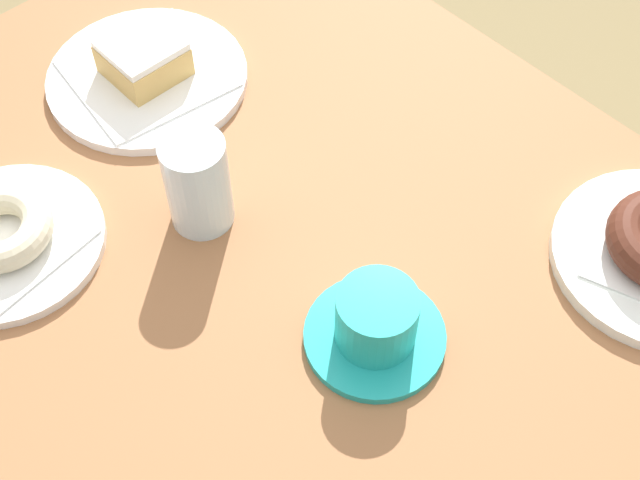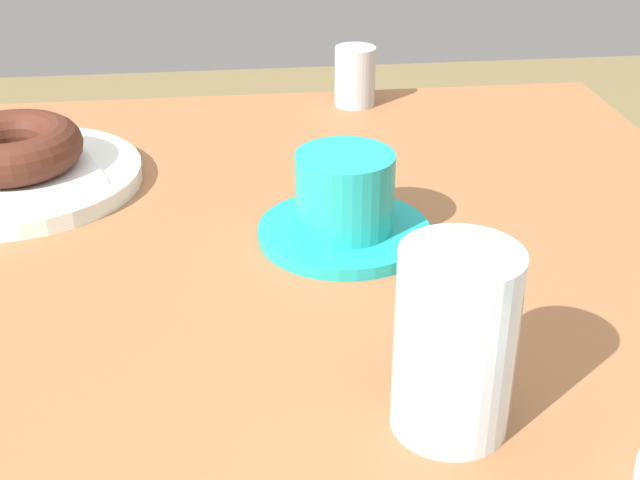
{
  "view_description": "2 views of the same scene",
  "coord_description": "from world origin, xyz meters",
  "px_view_note": "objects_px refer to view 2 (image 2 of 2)",
  "views": [
    {
      "loc": [
        0.42,
        -0.35,
        1.48
      ],
      "look_at": [
        0.05,
        -0.01,
        0.78
      ],
      "focal_mm": 49.05,
      "sensor_mm": 36.0,
      "label": 1
    },
    {
      "loc": [
        -0.46,
        0.06,
        1.07
      ],
      "look_at": [
        0.08,
        -0.01,
        0.77
      ],
      "focal_mm": 49.38,
      "sensor_mm": 36.0,
      "label": 2
    }
  ],
  "objects_px": {
    "plate_chocolate_ring": "(17,178)",
    "sugar_jar": "(355,76)",
    "coffee_cup": "(344,204)",
    "water_glass": "(455,342)",
    "donut_chocolate_ring": "(11,147)"
  },
  "relations": [
    {
      "from": "water_glass",
      "to": "donut_chocolate_ring",
      "type": "bearing_deg",
      "value": 40.06
    },
    {
      "from": "water_glass",
      "to": "sugar_jar",
      "type": "height_order",
      "value": "water_glass"
    },
    {
      "from": "donut_chocolate_ring",
      "to": "water_glass",
      "type": "height_order",
      "value": "water_glass"
    },
    {
      "from": "sugar_jar",
      "to": "plate_chocolate_ring",
      "type": "bearing_deg",
      "value": 118.36
    },
    {
      "from": "coffee_cup",
      "to": "water_glass",
      "type": "bearing_deg",
      "value": -173.11
    },
    {
      "from": "plate_chocolate_ring",
      "to": "water_glass",
      "type": "xyz_separation_m",
      "value": [
        -0.36,
        -0.3,
        0.05
      ]
    },
    {
      "from": "donut_chocolate_ring",
      "to": "sugar_jar",
      "type": "xyz_separation_m",
      "value": [
        0.18,
        -0.33,
        -0.0
      ]
    },
    {
      "from": "sugar_jar",
      "to": "donut_chocolate_ring",
      "type": "bearing_deg",
      "value": 118.36
    },
    {
      "from": "plate_chocolate_ring",
      "to": "donut_chocolate_ring",
      "type": "xyz_separation_m",
      "value": [
        0.0,
        0.0,
        0.03
      ]
    },
    {
      "from": "plate_chocolate_ring",
      "to": "sugar_jar",
      "type": "relative_size",
      "value": 3.42
    },
    {
      "from": "donut_chocolate_ring",
      "to": "coffee_cup",
      "type": "relative_size",
      "value": 0.91
    },
    {
      "from": "plate_chocolate_ring",
      "to": "water_glass",
      "type": "relative_size",
      "value": 1.99
    },
    {
      "from": "donut_chocolate_ring",
      "to": "water_glass",
      "type": "xyz_separation_m",
      "value": [
        -0.36,
        -0.3,
        0.02
      ]
    },
    {
      "from": "water_glass",
      "to": "coffee_cup",
      "type": "distance_m",
      "value": 0.23
    },
    {
      "from": "sugar_jar",
      "to": "water_glass",
      "type": "bearing_deg",
      "value": 177.03
    }
  ]
}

